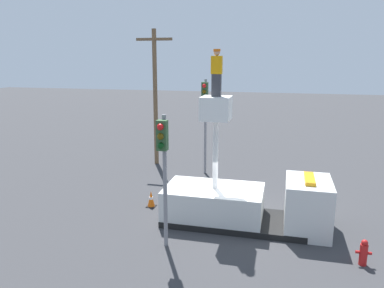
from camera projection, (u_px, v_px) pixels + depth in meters
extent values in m
plane|color=#38383A|center=(234.00, 223.00, 15.10)|extent=(120.00, 120.00, 0.00)
cube|color=black|center=(234.00, 220.00, 15.07)|extent=(5.58, 2.42, 0.24)
cube|color=silver|center=(214.00, 204.00, 15.13)|extent=(3.91, 2.36, 1.41)
cube|color=silver|center=(308.00, 206.00, 14.22)|extent=(1.67, 2.36, 2.01)
cube|color=black|center=(332.00, 198.00, 13.93)|extent=(0.03, 2.00, 0.80)
cube|color=orange|center=(309.00, 179.00, 13.98)|extent=(0.36, 1.41, 0.14)
cylinder|color=silver|center=(215.00, 153.00, 14.65)|extent=(0.22, 0.22, 2.85)
cube|color=white|center=(216.00, 108.00, 14.25)|extent=(1.11, 1.11, 0.90)
cube|color=#38383D|center=(216.00, 85.00, 14.05)|extent=(0.34, 0.26, 0.84)
cube|color=#F29E0C|center=(217.00, 65.00, 13.89)|extent=(0.40, 0.26, 0.66)
sphere|color=tan|center=(217.00, 53.00, 13.79)|extent=(0.23, 0.23, 0.23)
cylinder|color=orange|center=(217.00, 50.00, 13.77)|extent=(0.26, 0.26, 0.09)
cylinder|color=gray|center=(165.00, 183.00, 12.75)|extent=(0.14, 0.14, 4.68)
cube|color=#2D512D|center=(162.00, 135.00, 12.18)|extent=(0.34, 0.28, 1.00)
sphere|color=red|center=(160.00, 127.00, 11.93)|extent=(0.22, 0.22, 0.22)
sphere|color=#503C07|center=(160.00, 136.00, 12.00)|extent=(0.22, 0.22, 0.22)
sphere|color=#083710|center=(161.00, 146.00, 12.07)|extent=(0.22, 0.22, 0.22)
cylinder|color=gray|center=(205.00, 127.00, 20.99)|extent=(0.14, 0.14, 5.37)
cube|color=#2D512D|center=(205.00, 91.00, 20.34)|extent=(0.34, 0.28, 1.00)
sphere|color=red|center=(204.00, 86.00, 20.10)|extent=(0.22, 0.22, 0.22)
sphere|color=#503C07|center=(204.00, 92.00, 20.17)|extent=(0.22, 0.22, 0.22)
sphere|color=#083710|center=(204.00, 97.00, 20.24)|extent=(0.22, 0.22, 0.22)
cylinder|color=red|center=(363.00, 255.00, 11.94)|extent=(0.25, 0.25, 0.71)
sphere|color=red|center=(365.00, 243.00, 11.85)|extent=(0.21, 0.21, 0.21)
cylinder|color=red|center=(357.00, 252.00, 11.97)|extent=(0.12, 0.10, 0.10)
cylinder|color=red|center=(370.00, 253.00, 11.88)|extent=(0.12, 0.10, 0.10)
cube|color=black|center=(151.00, 206.00, 16.72)|extent=(0.40, 0.40, 0.03)
cone|color=orange|center=(151.00, 199.00, 16.64)|extent=(0.33, 0.33, 0.74)
cylinder|color=white|center=(151.00, 198.00, 16.63)|extent=(0.17, 0.17, 0.10)
cylinder|color=brown|center=(155.00, 99.00, 22.71)|extent=(0.26, 0.26, 8.17)
cube|color=brown|center=(154.00, 39.00, 21.93)|extent=(2.20, 0.16, 0.16)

